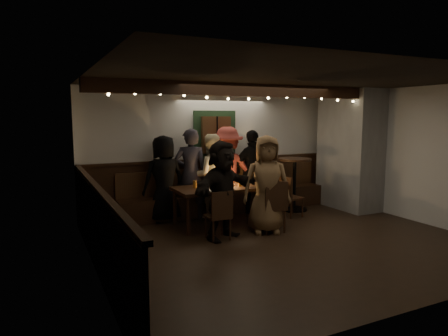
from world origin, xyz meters
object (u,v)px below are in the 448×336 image
person_c (210,176)px  person_e (253,171)px  chair_near_right (274,204)px  person_f (222,190)px  person_d (227,171)px  person_g (266,184)px  dining_table (229,189)px  person_b (191,174)px  chair_near_left (220,213)px  high_top (294,177)px  person_a (164,179)px  chair_end (289,194)px

person_c → person_e: 0.99m
chair_near_right → person_f: bearing=174.7°
person_d → person_g: size_ratio=1.06×
dining_table → person_e: 1.12m
person_d → person_b: bearing=15.5°
person_d → person_g: person_d is taller
person_d → chair_near_left: bearing=71.6°
high_top → person_f: size_ratio=0.69×
high_top → person_b: 2.31m
person_g → person_e: bearing=89.8°
person_a → chair_near_left: bearing=101.5°
person_d → person_a: bearing=13.4°
chair_near_right → chair_end: (0.87, 0.80, -0.05)m
person_a → person_g: bearing=128.3°
person_e → person_f: bearing=47.1°
person_a → chair_near_right: bearing=129.0°
dining_table → person_b: person_b is taller
chair_near_right → person_d: bearing=94.3°
person_d → person_f: (-0.84, -1.53, -0.08)m
person_e → person_g: bearing=71.0°
chair_near_right → person_a: size_ratio=0.55×
chair_end → person_e: person_e is taller
chair_end → person_f: person_f is taller
high_top → person_g: (-1.43, -1.18, 0.14)m
person_e → person_f: 1.96m
person_b → person_g: (0.85, -1.47, -0.04)m
dining_table → person_e: person_e is taller
chair_near_right → dining_table: bearing=119.1°
dining_table → person_f: person_f is taller
dining_table → high_top: high_top is taller
high_top → person_c: (-1.89, 0.23, 0.13)m
person_g → high_top: bearing=60.0°
chair_end → person_f: size_ratio=0.50×
dining_table → person_c: bearing=98.5°
person_a → person_f: person_a is taller
dining_table → person_b: (-0.49, 0.71, 0.23)m
chair_near_right → person_d: (-0.12, 1.62, 0.39)m
chair_end → person_d: 1.36m
person_b → person_c: person_b is taller
high_top → person_c: 1.91m
chair_end → person_f: (-1.83, -0.71, 0.36)m
high_top → person_a: bearing=173.9°
person_a → person_e: size_ratio=0.96×
chair_end → person_a: size_ratio=0.50×
person_b → person_f: bearing=114.8°
person_d → chair_near_right: bearing=105.7°
person_b → person_d: size_ratio=0.99×
high_top → person_g: 1.86m
chair_end → high_top: size_ratio=0.73×
person_c → person_f: 1.46m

